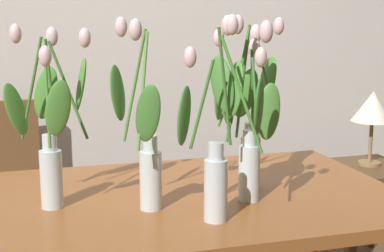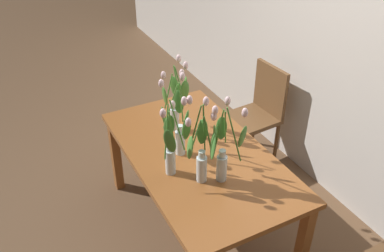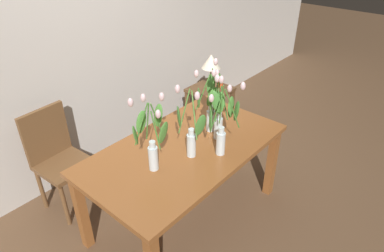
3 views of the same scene
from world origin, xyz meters
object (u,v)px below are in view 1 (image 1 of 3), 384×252
Objects in this scene: tulip_vase_0 at (51,132)px; side_table at (365,188)px; tulip_vase_1 at (250,127)px; dining_chair at (0,189)px; table_lamp at (373,109)px; tulip_vase_3 at (247,129)px; dining_table at (160,222)px; tulip_vase_2 at (219,146)px; tulip_vase_4 at (145,149)px.

tulip_vase_0 reaches higher than side_table.
tulip_vase_1 reaches higher than tulip_vase_0.
table_lamp is (1.89, -0.18, 0.33)m from dining_chair.
tulip_vase_0 is 0.95× the size of tulip_vase_3.
dining_table is 1.12m from dining_chair.
tulip_vase_1 is 1.26m from table_lamp.
tulip_vase_4 is (-0.19, 0.13, -0.03)m from tulip_vase_2.
table_lamp reaches higher than dining_chair.
side_table is 0.43m from table_lamp.
table_lamp is (1.00, 0.76, -0.10)m from tulip_vase_1.
tulip_vase_2 is 0.63× the size of dining_chair.
tulip_vase_0 reaches higher than dining_chair.
tulip_vase_2 reaches higher than table_lamp.
tulip_vase_1 reaches higher than dining_chair.
tulip_vase_3 is 1.39m from table_lamp.
dining_chair is (-0.57, 0.95, -0.12)m from dining_table.
tulip_vase_1 is at bearing 1.92° from dining_table.
tulip_vase_1 is at bearing -142.60° from table_lamp.
tulip_vase_4 reaches higher than dining_chair.
dining_table is 2.76× the size of tulip_vase_1.
table_lamp is at bearing 32.81° from tulip_vase_4.
table_lamp is at bearing 40.53° from tulip_vase_2.
dining_chair is at bearing 119.86° from tulip_vase_2.
tulip_vase_4 is (-0.32, -0.00, -0.04)m from tulip_vase_3.
dining_table is 2.76× the size of tulip_vase_4.
tulip_vase_3 is at bearing -116.18° from tulip_vase_1.
dining_table reaches higher than side_table.
dining_table is 4.02× the size of table_lamp.
tulip_vase_3 is at bearing -139.92° from table_lamp.
dining_table is 2.73× the size of tulip_vase_3.
tulip_vase_3 reaches higher than dining_chair.
side_table is at bearing 32.80° from tulip_vase_4.
dining_table is at bearing -149.55° from table_lamp.
tulip_vase_3 is 1.43m from dining_chair.
tulip_vase_1 is (0.65, 0.01, -0.02)m from tulip_vase_0.
dining_table is at bearing -59.08° from dining_chair.
tulip_vase_3 is at bearing 0.05° from tulip_vase_4.
tulip_vase_2 is 1.07× the size of side_table.
table_lamp reaches higher than side_table.
table_lamp is (1.38, 0.89, -0.07)m from tulip_vase_4.
side_table is at bearing -146.69° from table_lamp.
tulip_vase_0 is 0.60× the size of dining_chair.
dining_chair is (-0.50, 1.07, -0.41)m from tulip_vase_4.
table_lamp is at bearing 30.45° from dining_table.
tulip_vase_0 is at bearing -76.23° from dining_chair.
dining_table is 1.72× the size of dining_chair.
tulip_vase_2 is at bearing -64.39° from dining_table.
tulip_vase_1 is 0.62× the size of dining_chair.
side_table is (1.28, 0.75, -0.22)m from dining_table.
dining_table is 0.31m from tulip_vase_4.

